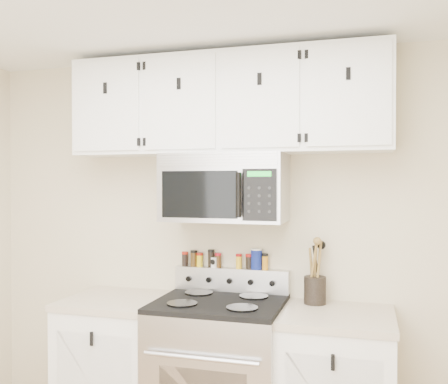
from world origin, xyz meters
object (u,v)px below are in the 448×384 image
Objects in this scene: microwave at (225,188)px; utensil_crock at (315,288)px; range at (219,377)px; salt_canister at (256,259)px.

microwave is 1.95× the size of utensil_crock.
range is at bearing -159.67° from utensil_crock.
range is 8.20× the size of salt_canister.
microwave is at bearing 89.77° from range.
salt_canister is at bearing 59.39° from range.
utensil_crock is 0.42m from salt_canister.
microwave is 0.52m from salt_canister.
range is 1.15m from microwave.
salt_canister is (-0.38, 0.08, 0.15)m from utensil_crock.
range is at bearing -90.23° from microwave.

